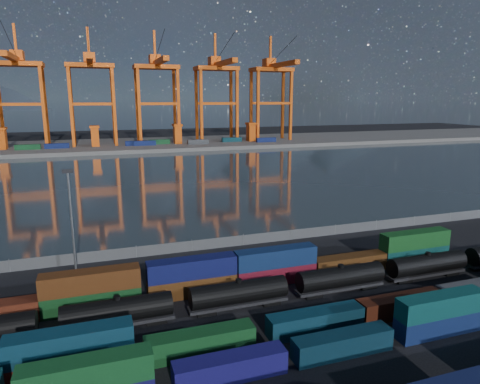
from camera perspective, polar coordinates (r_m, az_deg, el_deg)
name	(u,v)px	position (r m, az deg, el deg)	size (l,w,h in m)	color
ground	(314,313)	(58.91, 9.84, -15.62)	(700.00, 700.00, 0.00)	black
harbor_water	(172,177)	(154.95, -9.00, 2.02)	(700.00, 700.00, 0.00)	#29363C
far_quay	(141,145)	(257.97, -13.11, 6.18)	(700.00, 70.00, 2.00)	#514F4C
distant_mountains	(113,42)	(1658.95, -16.54, 18.58)	(2470.00, 1100.00, 520.00)	#1E2630
container_row_south	(152,376)	(44.35, -11.64, -22.91)	(139.66, 2.35, 5.00)	#47494D
container_row_mid	(385,304)	(59.05, 18.73, -13.96)	(129.00, 2.47, 5.26)	#101152
container_row_north	(248,272)	(64.41, 1.06, -10.65)	(142.00, 2.57, 5.47)	navy
tanker_string	(239,294)	(58.34, -0.19, -13.40)	(106.62, 2.92, 4.19)	black
waterfront_fence	(243,240)	(82.08, 0.45, -6.43)	(160.12, 0.12, 2.20)	#595B5E
yard_light_mast	(71,214)	(73.72, -21.59, -2.78)	(1.60, 0.40, 16.60)	slate
gantry_cranes	(124,76)	(249.56, -15.15, 14.72)	(199.74, 47.50, 64.32)	#E0520F
quay_containers	(123,144)	(242.44, -15.37, 6.23)	(172.58, 10.99, 2.60)	navy
straddle_carriers	(137,134)	(247.19, -13.52, 7.49)	(140.00, 7.00, 11.10)	#E0520F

